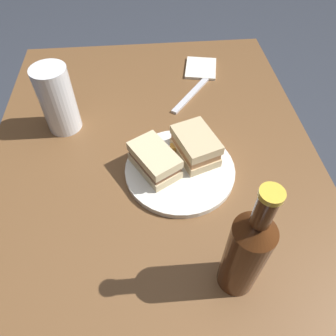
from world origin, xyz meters
TOP-DOWN VIEW (x-y plane):
  - ground_plane at (0.00, 0.00)m, footprint 6.00×6.00m
  - dining_table at (0.00, 0.00)m, footprint 1.16×0.77m
  - plate at (-0.02, 0.05)m, footprint 0.24×0.24m
  - sandwich_half_left at (-0.06, 0.09)m, footprint 0.13×0.11m
  - sandwich_half_right at (-0.03, 0.00)m, footprint 0.13×0.12m
  - potato_wedge_front at (-0.08, 0.07)m, footprint 0.04×0.04m
  - potato_wedge_middle at (-0.07, 0.06)m, footprint 0.04×0.05m
  - potato_wedge_back at (-0.07, 0.06)m, footprint 0.02×0.05m
  - pint_glass at (-0.20, -0.21)m, footprint 0.08×0.08m
  - cider_bottle at (0.22, 0.12)m, footprint 0.06×0.06m
  - napkin at (-0.42, 0.16)m, footprint 0.13×0.11m
  - fork at (-0.29, 0.12)m, footprint 0.15×0.12m

SIDE VIEW (x-z plane):
  - ground_plane at x=0.00m, z-range 0.00..0.00m
  - dining_table at x=0.00m, z-range 0.00..0.72m
  - fork at x=-0.29m, z-range 0.72..0.72m
  - napkin at x=-0.42m, z-range 0.72..0.72m
  - plate at x=-0.02m, z-range 0.72..0.73m
  - potato_wedge_middle at x=-0.07m, z-range 0.73..0.75m
  - potato_wedge_front at x=-0.08m, z-range 0.73..0.75m
  - potato_wedge_back at x=-0.07m, z-range 0.73..0.75m
  - sandwich_half_right at x=-0.03m, z-range 0.73..0.78m
  - sandwich_half_left at x=-0.06m, z-range 0.73..0.79m
  - pint_glass at x=-0.20m, z-range 0.70..0.87m
  - cider_bottle at x=0.22m, z-range 0.69..0.95m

